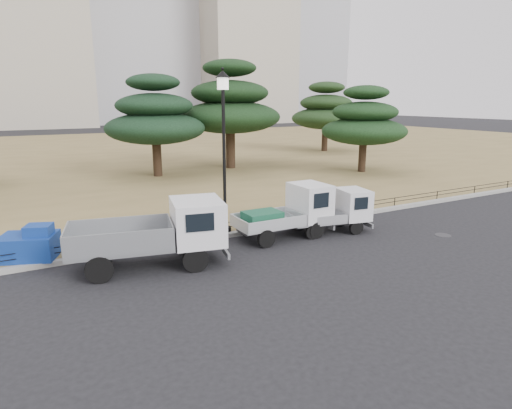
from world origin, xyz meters
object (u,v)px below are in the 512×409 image
tarp_pile (30,245)px  truck_large (158,231)px  truck_kei_rear (335,211)px  truck_kei_front (290,212)px  street_lamp (224,125)px

tarp_pile → truck_large: bearing=-32.3°
truck_kei_rear → truck_large: bearing=-167.8°
truck_kei_front → truck_kei_rear: (1.88, -0.36, -0.14)m
truck_kei_front → street_lamp: (-2.10, 1.32, 3.21)m
truck_large → truck_kei_front: (5.26, 0.58, -0.16)m
truck_kei_rear → tarp_pile: 10.85m
street_lamp → tarp_pile: size_ratio=3.02×
truck_large → truck_kei_front: size_ratio=1.34×
street_lamp → tarp_pile: street_lamp is taller
truck_large → truck_kei_rear: (7.13, 0.22, -0.31)m
tarp_pile → truck_kei_front: bearing=-10.6°
truck_kei_front → truck_large: bearing=-173.6°
truck_kei_front → tarp_pile: 8.95m
truck_large → tarp_pile: (-3.53, 2.23, -0.54)m
truck_large → truck_kei_front: bearing=17.7°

